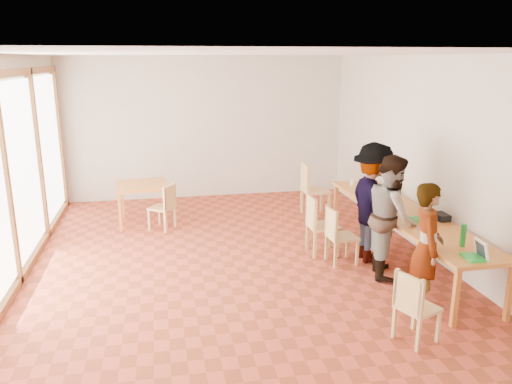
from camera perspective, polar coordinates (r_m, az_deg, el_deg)
The scene contains 25 objects.
ground at distance 7.35m, azimuth -2.36°, elevation -8.56°, with size 8.00×8.00×0.00m, color #AF402A.
wall_back at distance 10.81m, azimuth -5.73°, elevation 7.28°, with size 6.00×0.10×3.00m, color beige.
wall_front at distance 3.19m, azimuth 8.65°, elevation -11.98°, with size 6.00×0.10×3.00m, color beige.
wall_right at distance 7.91m, azimuth 19.57°, elevation 3.65°, with size 0.10×8.00×3.00m, color beige.
window_wall at distance 7.10m, azimuth -26.86°, elevation 1.67°, with size 0.10×8.00×3.00m, color white.
ceiling at distance 6.74m, azimuth -2.65°, elevation 15.68°, with size 6.00×8.00×0.04m, color white.
communal_table at distance 7.70m, azimuth 16.54°, elevation -2.53°, with size 0.80×4.00×0.75m.
side_table at distance 9.27m, azimuth -12.86°, elevation 0.45°, with size 0.90×0.90×0.75m.
chair_near at distance 5.58m, azimuth 17.51°, elevation -11.72°, with size 0.49×0.49×0.43m.
chair_mid at distance 7.39m, azimuth 9.20°, elevation -4.29°, with size 0.42×0.42×0.45m.
chair_far at distance 7.70m, azimuth 6.99°, elevation -3.04°, with size 0.44×0.44×0.49m.
chair_empty at distance 9.56m, azimuth 6.23°, elevation 0.93°, with size 0.49×0.49×0.55m.
chair_spare at distance 8.89m, azimuth -10.27°, elevation -1.15°, with size 0.53×0.53×0.44m.
person_near at distance 6.25m, azimuth 18.92°, elevation -6.02°, with size 0.57×0.38×1.57m, color gray.
person_mid at distance 7.09m, azimuth 15.21°, elevation -2.66°, with size 0.83×0.64×1.70m, color gray.
person_far at distance 7.51m, azimuth 13.22°, elevation -1.24°, with size 1.15×0.66×1.78m, color gray.
laptop_near at distance 6.19m, azimuth 23.94°, elevation -6.45°, with size 0.25×0.28×0.22m.
laptop_mid at distance 7.37m, azimuth 18.26°, elevation -2.66°, with size 0.19×0.22×0.18m.
laptop_far at distance 7.95m, azimuth 14.71°, elevation -1.04°, with size 0.26×0.29×0.22m.
yellow_mug at distance 8.63m, azimuth 14.81°, elevation 0.17°, with size 0.13×0.13×0.10m, color yellow.
green_bottle at distance 6.49m, azimuth 22.58°, elevation -4.59°, with size 0.07×0.07×0.28m, color #197A22.
clear_glass at distance 9.07m, azimuth 10.95°, elevation 1.06°, with size 0.07×0.07×0.09m, color silver.
condiment_cup at distance 7.82m, azimuth 13.47°, elevation -1.45°, with size 0.08×0.08×0.06m, color white.
pink_phone at distance 6.98m, azimuth 18.29°, elevation -3.99°, with size 0.05×0.10×0.01m, color #C83879.
black_pouch at distance 7.47m, azimuth 20.41°, elevation -2.65°, with size 0.16×0.26×0.09m, color black.
Camera 1 is at (-1.00, -6.67, 2.94)m, focal length 35.00 mm.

